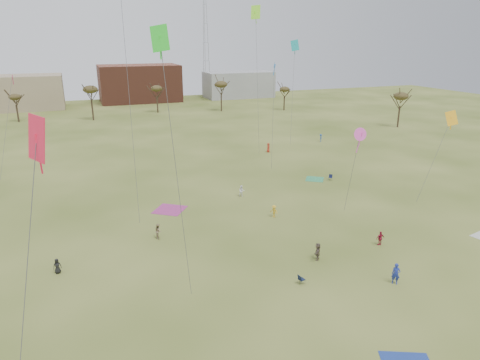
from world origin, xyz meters
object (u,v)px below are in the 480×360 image
object	(u,v)px
camp_chair_center	(301,281)
flyer_near_right	(396,274)
spectator_fore_a	(380,238)
radio_tower	(205,42)
camp_chair_right	(330,179)

from	to	relation	value
camp_chair_center	flyer_near_right	bearing A→B (deg)	-119.93
spectator_fore_a	radio_tower	world-z (taller)	radio_tower
spectator_fore_a	camp_chair_center	xyz separation A→B (m)	(-11.11, -3.59, -0.50)
camp_chair_right	radio_tower	xyz separation A→B (m)	(11.38, 102.39, 18.95)
flyer_near_right	spectator_fore_a	distance (m)	7.36
flyer_near_right	camp_chair_center	size ratio (longest dim) A/B	2.18
flyer_near_right	radio_tower	xyz separation A→B (m)	(21.73, 129.08, 18.26)
camp_chair_center	radio_tower	distance (m)	130.94
flyer_near_right	radio_tower	bearing A→B (deg)	120.97
camp_chair_center	camp_chair_right	world-z (taller)	same
flyer_near_right	spectator_fore_a	bearing A→B (deg)	102.20
flyer_near_right	spectator_fore_a	world-z (taller)	flyer_near_right
spectator_fore_a	radio_tower	size ratio (longest dim) A/B	0.04
camp_chair_right	radio_tower	size ratio (longest dim) A/B	0.02
spectator_fore_a	camp_chair_right	size ratio (longest dim) A/B	1.76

